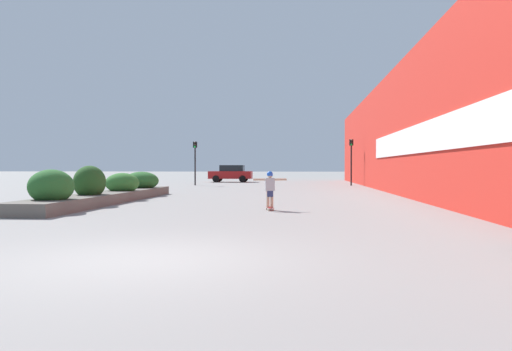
# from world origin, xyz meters

# --- Properties ---
(ground_plane) EXTENTS (300.00, 300.00, 0.00)m
(ground_plane) POSITION_xyz_m (0.00, 0.00, 0.00)
(ground_plane) COLOR gray
(building_wall_right) EXTENTS (0.67, 49.19, 6.22)m
(building_wall_right) POSITION_xyz_m (7.14, 20.05, 3.10)
(building_wall_right) COLOR red
(building_wall_right) RESTS_ON ground_plane
(planter_box) EXTENTS (1.65, 12.14, 1.39)m
(planter_box) POSITION_xyz_m (-5.01, 11.43, 0.46)
(planter_box) COLOR #605B54
(planter_box) RESTS_ON ground_plane
(skateboard) EXTENTS (0.30, 0.73, 0.09)m
(skateboard) POSITION_xyz_m (1.34, 8.42, 0.07)
(skateboard) COLOR maroon
(skateboard) RESTS_ON ground_plane
(skateboarder) EXTENTS (1.03, 0.27, 1.11)m
(skateboarder) POSITION_xyz_m (1.34, 8.42, 0.77)
(skateboarder) COLOR tan
(skateboarder) RESTS_ON skateboard
(car_leftmost) EXTENTS (4.02, 2.05, 1.53)m
(car_leftmost) POSITION_xyz_m (15.12, 32.78, 0.81)
(car_leftmost) COLOR navy
(car_leftmost) RESTS_ON ground_plane
(car_center_left) EXTENTS (3.84, 1.88, 1.53)m
(car_center_left) POSITION_xyz_m (-3.92, 37.62, 0.79)
(car_center_left) COLOR maroon
(car_center_left) RESTS_ON ground_plane
(traffic_light_left) EXTENTS (0.28, 0.30, 3.23)m
(traffic_light_left) POSITION_xyz_m (-5.45, 29.32, 2.22)
(traffic_light_left) COLOR black
(traffic_light_left) RESTS_ON ground_plane
(traffic_light_right) EXTENTS (0.28, 0.30, 3.36)m
(traffic_light_right) POSITION_xyz_m (5.99, 29.78, 2.30)
(traffic_light_right) COLOR black
(traffic_light_right) RESTS_ON ground_plane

